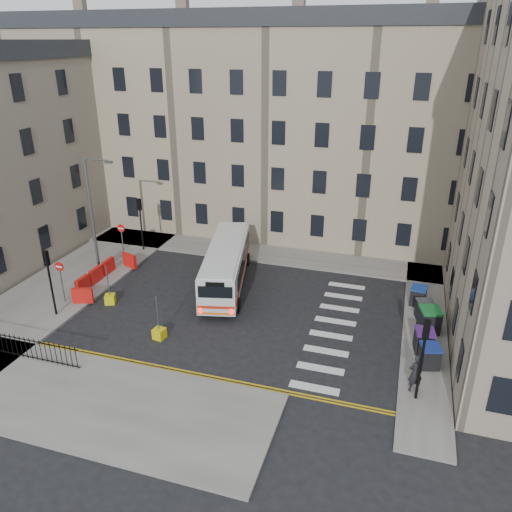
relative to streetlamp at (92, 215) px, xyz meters
The scene contains 23 objects.
ground 13.85m from the streetlamp, ahead, with size 120.00×120.00×0.00m, color black.
pavement_north 10.52m from the streetlamp, 43.32° to the left, with size 36.00×3.20×0.15m, color slate.
pavement_east 22.50m from the streetlamp, ahead, with size 2.40×26.00×0.15m, color slate.
pavement_west 4.49m from the streetlamp, 135.00° to the right, with size 6.00×22.00×0.15m, color slate.
pavement_sw 14.08m from the streetlamp, 63.43° to the right, with size 20.00×6.00×0.15m, color slate.
terrace_north 15.38m from the streetlamp, 66.04° to the left, with size 38.30×10.80×17.20m.
traffic_light_east 22.91m from the streetlamp, 19.15° to the right, with size 0.28×0.22×4.10m.
traffic_light_nw 4.84m from the streetlamp, 77.47° to the left, with size 0.28×0.22×4.10m.
traffic_light_sw 6.26m from the streetlamp, 80.54° to the right, with size 0.28×0.22×4.10m.
streetlamp is the anchor object (origin of this frame).
no_entry_north 3.41m from the streetlamp, 78.69° to the left, with size 0.60×0.08×3.00m.
no_entry_south 5.06m from the streetlamp, 83.66° to the right, with size 0.60×0.08×3.00m.
roadworks_barriers 4.15m from the streetlamp, 52.28° to the right, with size 1.66×6.26×1.00m.
iron_railings 10.95m from the streetlamp, 80.26° to the right, with size 7.80×0.04×1.20m.
bus 9.69m from the streetlamp, ahead, with size 4.51×10.19×2.70m.
wheelie_bin_a 22.95m from the streetlamp, 12.10° to the right, with size 1.16×1.26×1.16m.
wheelie_bin_b 22.43m from the streetlamp, ahead, with size 1.11×1.23×1.23m.
wheelie_bin_c 22.46m from the streetlamp, ahead, with size 1.36×1.48×1.38m.
wheelie_bin_d 22.20m from the streetlamp, ahead, with size 1.15×1.25×1.15m.
wheelie_bin_e 21.90m from the streetlamp, ahead, with size 1.06×1.18×1.16m.
pedestrian 22.80m from the streetlamp, 18.01° to the right, with size 0.71×0.46×1.93m, color black.
bollard_yellow 10.94m from the streetlamp, 38.29° to the right, with size 0.60×0.60×0.60m, color gold.
bollard_chevron 6.29m from the streetlamp, 48.72° to the right, with size 0.60×0.60×0.60m, color #C9C20B.
Camera 1 is at (7.07, -25.15, 15.20)m, focal length 35.00 mm.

